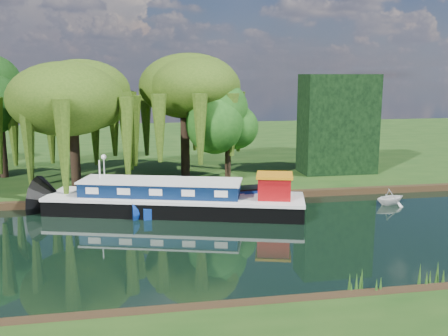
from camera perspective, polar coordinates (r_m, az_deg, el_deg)
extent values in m
plane|color=black|center=(25.87, -15.72, -8.74)|extent=(120.00, 120.00, 0.00)
cube|color=#13350E|center=(58.96, -12.70, 2.38)|extent=(120.00, 52.00, 0.45)
cube|color=black|center=(31.05, -5.64, -4.39)|extent=(16.04, 7.76, 1.05)
cube|color=silver|center=(30.89, -5.66, -3.29)|extent=(16.15, 7.85, 0.19)
cube|color=#091C3F|center=(30.96, -7.26, -2.31)|extent=(10.05, 5.14, 0.83)
cube|color=silver|center=(30.86, -7.28, -1.46)|extent=(10.26, 5.36, 0.10)
cube|color=maroon|center=(30.09, 5.78, -2.19)|extent=(2.38, 2.38, 1.31)
cube|color=#C3760D|center=(29.94, 5.81, -0.83)|extent=(2.65, 2.65, 0.14)
cylinder|color=silver|center=(31.93, -14.00, -0.99)|extent=(0.09, 0.09, 2.09)
cube|color=navy|center=(31.42, -0.05, -4.36)|extent=(10.35, 2.81, 0.77)
cube|color=navy|center=(31.24, -0.05, -3.11)|extent=(7.26, 2.05, 0.64)
cube|color=black|center=(31.16, -0.05, -2.47)|extent=(7.35, 2.15, 0.09)
cube|color=silver|center=(29.98, -4.63, -3.68)|extent=(0.51, 0.10, 0.27)
cube|color=silver|center=(30.39, -1.32, -3.45)|extent=(0.51, 0.10, 0.27)
cube|color=silver|center=(30.89, 1.89, -3.22)|extent=(0.51, 0.10, 0.27)
cube|color=silver|center=(31.48, 4.99, -2.99)|extent=(0.51, 0.10, 0.27)
imported|color=silver|center=(34.65, 18.44, -3.97)|extent=(2.66, 2.45, 1.17)
cylinder|color=black|center=(37.33, -16.68, 1.84)|extent=(0.66, 0.66, 5.10)
ellipsoid|color=#26430E|center=(36.98, -16.99, 7.49)|extent=(7.11, 7.11, 4.60)
cylinder|color=black|center=(39.46, -4.46, 2.83)|extent=(0.74, 0.74, 5.26)
ellipsoid|color=#26430E|center=(39.13, -4.54, 8.35)|extent=(7.18, 7.18, 4.64)
cylinder|color=black|center=(42.54, -24.11, 3.51)|extent=(0.63, 0.63, 6.75)
cylinder|color=black|center=(37.86, 0.44, 2.26)|extent=(0.40, 0.40, 4.91)
ellipsoid|color=#164310|center=(37.62, 0.45, 5.29)|extent=(3.92, 3.92, 3.92)
cube|color=black|center=(41.85, 12.87, 4.93)|extent=(6.00, 3.00, 8.00)
cylinder|color=silver|center=(35.56, -13.49, -0.79)|extent=(0.10, 0.10, 2.20)
sphere|color=white|center=(35.34, -13.58, 1.25)|extent=(0.36, 0.36, 0.36)
cylinder|color=silver|center=(34.22, -21.19, -2.69)|extent=(0.16, 0.16, 1.00)
cylinder|color=silver|center=(33.57, -9.38, -2.35)|extent=(0.16, 0.16, 1.00)
cylinder|color=silver|center=(34.16, 0.74, -1.99)|extent=(0.16, 0.16, 1.00)
cone|color=#1A4813|center=(21.68, 22.69, -11.47)|extent=(1.20, 1.20, 1.10)
cone|color=#1A4813|center=(20.19, 15.49, -12.66)|extent=(1.20, 1.20, 1.10)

